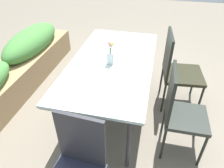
{
  "coord_description": "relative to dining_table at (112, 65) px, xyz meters",
  "views": [
    {
      "loc": [
        -2.09,
        -0.56,
        1.99
      ],
      "look_at": [
        -0.05,
        -0.09,
        0.46
      ],
      "focal_mm": 33.64,
      "sensor_mm": 36.0,
      "label": 1
    }
  ],
  "objects": [
    {
      "name": "chair_end_left",
      "position": [
        -1.21,
        -0.01,
        -0.19
      ],
      "size": [
        0.43,
        0.43,
        0.97
      ],
      "rotation": [
        0.0,
        0.0,
        1.5
      ],
      "color": "#282C3F",
      "rests_on": "ground"
    },
    {
      "name": "ground_plane",
      "position": [
        0.05,
        0.09,
        -0.74
      ],
      "size": [
        12.0,
        12.0,
        0.0
      ],
      "primitive_type": "plane",
      "color": "#756B5B"
    },
    {
      "name": "planter_box",
      "position": [
        0.09,
        1.53,
        -0.39
      ],
      "size": [
        3.09,
        0.56,
        0.74
      ],
      "color": "#9E7F56",
      "rests_on": "ground"
    },
    {
      "name": "dining_table",
      "position": [
        0.0,
        0.0,
        0.0
      ],
      "size": [
        1.77,
        0.92,
        0.79
      ],
      "color": "#B2C6C1",
      "rests_on": "ground"
    },
    {
      "name": "chair_near_left",
      "position": [
        -0.4,
        -0.78,
        -0.18
      ],
      "size": [
        0.42,
        0.42,
        1.0
      ],
      "rotation": [
        0.0,
        0.0,
        3.15
      ],
      "color": "#272C27",
      "rests_on": "ground"
    },
    {
      "name": "flower_vase",
      "position": [
        -0.05,
        0.01,
        0.16
      ],
      "size": [
        0.08,
        0.08,
        0.27
      ],
      "color": "silver",
      "rests_on": "dining_table"
    },
    {
      "name": "chair_near_right",
      "position": [
        0.39,
        -0.77,
        -0.17
      ],
      "size": [
        0.54,
        0.54,
        1.03
      ],
      "rotation": [
        0.0,
        0.0,
        3.23
      ],
      "color": "black",
      "rests_on": "ground"
    }
  ]
}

